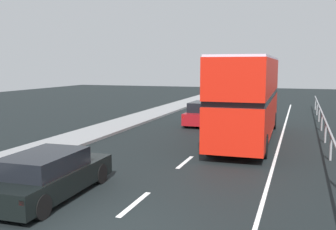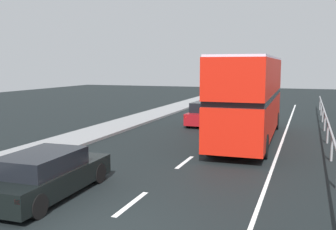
% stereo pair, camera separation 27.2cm
% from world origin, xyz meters
% --- Properties ---
extents(lane_paint_markings, '(3.46, 46.00, 0.01)m').
position_xyz_m(lane_paint_markings, '(2.16, 8.25, 0.00)').
color(lane_paint_markings, silver).
rests_on(lane_paint_markings, ground).
extents(bridge_side_railing, '(0.10, 42.00, 1.05)m').
position_xyz_m(bridge_side_railing, '(5.43, 9.00, 0.86)').
color(bridge_side_railing, gray).
rests_on(bridge_side_railing, ground).
extents(double_decker_bus_red, '(2.66, 10.85, 4.19)m').
position_xyz_m(double_decker_bus_red, '(1.68, 12.33, 2.25)').
color(double_decker_bus_red, red).
rests_on(double_decker_bus_red, ground).
extents(hatchback_car_near, '(1.93, 4.58, 1.32)m').
position_xyz_m(hatchback_car_near, '(-2.59, 1.64, 0.64)').
color(hatchback_car_near, black).
rests_on(hatchback_car_near, ground).
extents(sedan_car_ahead, '(1.86, 4.14, 1.48)m').
position_xyz_m(sedan_car_ahead, '(-1.59, 16.63, 0.70)').
color(sedan_car_ahead, maroon).
rests_on(sedan_car_ahead, ground).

